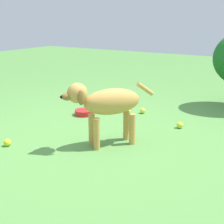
% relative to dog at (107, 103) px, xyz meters
% --- Properties ---
extents(ground, '(14.00, 14.00, 0.00)m').
position_rel_dog_xyz_m(ground, '(0.15, -0.03, -0.39)').
color(ground, '#548C42').
extents(dog, '(0.54, 0.73, 0.58)m').
position_rel_dog_xyz_m(dog, '(0.00, 0.00, 0.00)').
color(dog, '#C69347').
rests_on(dog, ground).
extents(tennis_ball_0, '(0.07, 0.07, 0.07)m').
position_rel_dog_xyz_m(tennis_ball_0, '(0.73, 0.50, -0.35)').
color(tennis_ball_0, '#C9E228').
rests_on(tennis_ball_0, ground).
extents(tennis_ball_1, '(0.07, 0.07, 0.07)m').
position_rel_dog_xyz_m(tennis_ball_1, '(0.32, -0.93, -0.35)').
color(tennis_ball_1, yellow).
rests_on(tennis_ball_1, ground).
extents(tennis_ball_2, '(0.07, 0.07, 0.07)m').
position_rel_dog_xyz_m(tennis_ball_2, '(0.18, -1.05, -0.35)').
color(tennis_ball_2, '#D2D63E').
rests_on(tennis_ball_2, ground).
extents(tennis_ball_3, '(0.07, 0.07, 0.07)m').
position_rel_dog_xyz_m(tennis_ball_3, '(-0.38, -0.78, -0.35)').
color(tennis_ball_3, '#C3DC2F').
rests_on(tennis_ball_3, ground).
extents(water_bowl, '(0.22, 0.22, 0.06)m').
position_rel_dog_xyz_m(water_bowl, '(0.73, -0.63, -0.36)').
color(water_bowl, red).
rests_on(water_bowl, ground).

